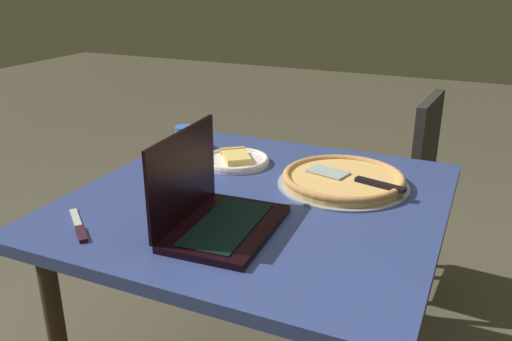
# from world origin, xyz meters

# --- Properties ---
(dining_table) EXTENTS (1.01, 1.01, 0.74)m
(dining_table) POSITION_xyz_m (0.00, 0.00, 0.66)
(dining_table) COLOR navy
(dining_table) RESTS_ON ground_plane
(laptop) EXTENTS (0.34, 0.25, 0.24)m
(laptop) POSITION_xyz_m (-0.23, 0.02, 0.80)
(laptop) COLOR black
(laptop) RESTS_ON dining_table
(pizza_plate) EXTENTS (0.22, 0.22, 0.04)m
(pizza_plate) POSITION_xyz_m (0.22, 0.18, 0.76)
(pizza_plate) COLOR white
(pizza_plate) RESTS_ON dining_table
(pizza_tray) EXTENTS (0.39, 0.39, 0.04)m
(pizza_tray) POSITION_xyz_m (0.18, -0.20, 0.76)
(pizza_tray) COLOR #9397A1
(pizza_tray) RESTS_ON dining_table
(table_knife) EXTENTS (0.14, 0.16, 0.01)m
(table_knife) POSITION_xyz_m (-0.37, 0.32, 0.75)
(table_knife) COLOR beige
(table_knife) RESTS_ON dining_table
(drink_cup) EXTENTS (0.07, 0.07, 0.08)m
(drink_cup) POSITION_xyz_m (0.30, 0.42, 0.78)
(drink_cup) COLOR #386EBE
(drink_cup) RESTS_ON dining_table
(chair_far) EXTENTS (0.41, 0.41, 0.89)m
(chair_far) POSITION_xyz_m (0.84, -0.25, 0.51)
(chair_far) COLOR #282622
(chair_far) RESTS_ON ground_plane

